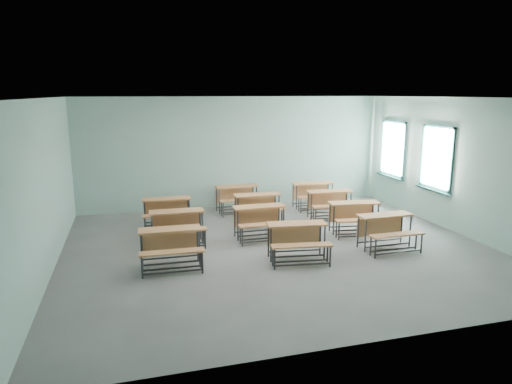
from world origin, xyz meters
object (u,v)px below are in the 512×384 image
(desk_unit_r0c1, at_px, (298,236))
(desk_unit_r3c2, at_px, (314,191))
(desk_unit_r2c1, at_px, (258,204))
(desk_unit_r0c0, at_px, (171,242))
(desk_unit_r1c0, at_px, (177,222))
(desk_unit_r3c1, at_px, (238,195))
(desk_unit_r0c2, at_px, (387,226))
(desk_unit_r2c2, at_px, (331,200))
(desk_unit_r2c0, at_px, (167,209))
(desk_unit_r1c1, at_px, (260,217))
(desk_unit_r1c2, at_px, (355,213))

(desk_unit_r0c1, distance_m, desk_unit_r3c2, 4.32)
(desk_unit_r2c1, bearing_deg, desk_unit_r3c2, 28.56)
(desk_unit_r0c0, height_order, desk_unit_r3c2, same)
(desk_unit_r1c0, xyz_separation_m, desk_unit_r3c1, (1.94, 2.39, 0.00))
(desk_unit_r0c1, xyz_separation_m, desk_unit_r3c1, (-0.27, 4.03, 0.00))
(desk_unit_r0c2, bearing_deg, desk_unit_r3c2, 90.88)
(desk_unit_r2c2, distance_m, desk_unit_r3c1, 2.60)
(desk_unit_r2c0, distance_m, desk_unit_r2c1, 2.31)
(desk_unit_r0c2, height_order, desk_unit_r2c1, same)
(desk_unit_r0c1, height_order, desk_unit_r1c1, same)
(desk_unit_r0c0, distance_m, desk_unit_r1c0, 1.37)
(desk_unit_r2c0, relative_size, desk_unit_r3c1, 0.99)
(desk_unit_r2c1, bearing_deg, desk_unit_r2c2, -2.82)
(desk_unit_r2c1, xyz_separation_m, desk_unit_r3c2, (1.98, 1.06, 0.00))
(desk_unit_r0c0, height_order, desk_unit_r2c2, same)
(desk_unit_r1c2, height_order, desk_unit_r2c0, same)
(desk_unit_r1c1, distance_m, desk_unit_r2c2, 2.53)
(desk_unit_r1c0, relative_size, desk_unit_r2c2, 0.95)
(desk_unit_r2c1, distance_m, desk_unit_r2c2, 1.98)
(desk_unit_r3c2, bearing_deg, desk_unit_r3c1, 178.20)
(desk_unit_r0c2, relative_size, desk_unit_r2c1, 1.01)
(desk_unit_r0c1, height_order, desk_unit_r3c1, same)
(desk_unit_r1c1, relative_size, desk_unit_r3c1, 0.97)
(desk_unit_r2c0, xyz_separation_m, desk_unit_r3c2, (4.28, 0.89, 0.00))
(desk_unit_r3c1, bearing_deg, desk_unit_r2c2, -34.22)
(desk_unit_r0c1, relative_size, desk_unit_r1c0, 1.07)
(desk_unit_r1c2, relative_size, desk_unit_r2c0, 1.06)
(desk_unit_r1c1, bearing_deg, desk_unit_r2c0, 144.92)
(desk_unit_r0c2, relative_size, desk_unit_r1c1, 1.01)
(desk_unit_r2c1, xyz_separation_m, desk_unit_r3c1, (-0.25, 1.24, 0.00))
(desk_unit_r0c2, xyz_separation_m, desk_unit_r2c0, (-4.41, 2.84, 0.00))
(desk_unit_r1c0, distance_m, desk_unit_r3c1, 3.08)
(desk_unit_r2c2, bearing_deg, desk_unit_r0c0, -145.49)
(desk_unit_r3c1, relative_size, desk_unit_r3c2, 1.00)
(desk_unit_r0c0, relative_size, desk_unit_r2c2, 0.96)
(desk_unit_r0c1, bearing_deg, desk_unit_r3c2, 70.78)
(desk_unit_r1c1, height_order, desk_unit_r2c2, same)
(desk_unit_r2c2, bearing_deg, desk_unit_r1c0, -159.73)
(desk_unit_r2c0, distance_m, desk_unit_r2c2, 4.28)
(desk_unit_r3c2, bearing_deg, desk_unit_r2c0, -165.44)
(desk_unit_r0c0, xyz_separation_m, desk_unit_r3c1, (2.21, 3.74, 0.00))
(desk_unit_r1c2, relative_size, desk_unit_r2c2, 1.01)
(desk_unit_r2c1, bearing_deg, desk_unit_r2c0, 176.28)
(desk_unit_r1c2, bearing_deg, desk_unit_r2c1, 150.74)
(desk_unit_r0c0, distance_m, desk_unit_r2c0, 2.67)
(desk_unit_r0c2, relative_size, desk_unit_r2c2, 0.95)
(desk_unit_r0c0, xyz_separation_m, desk_unit_r1c1, (2.16, 1.27, 0.00))
(desk_unit_r2c0, bearing_deg, desk_unit_r1c2, -19.03)
(desk_unit_r0c1, xyz_separation_m, desk_unit_r2c0, (-2.32, 2.96, 0.00))
(desk_unit_r1c1, xyz_separation_m, desk_unit_r2c1, (0.30, 1.22, 0.00))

